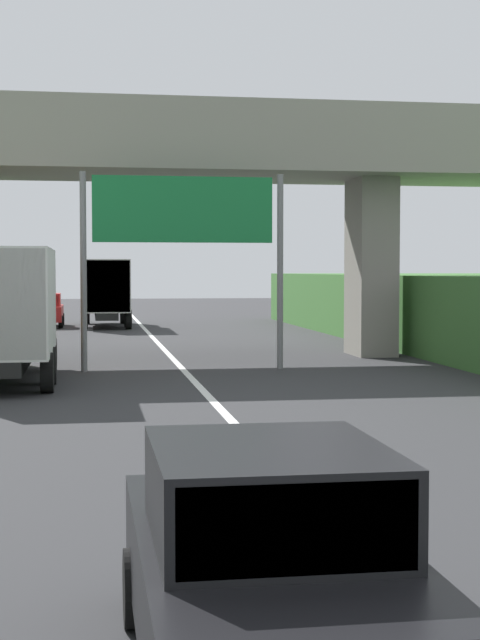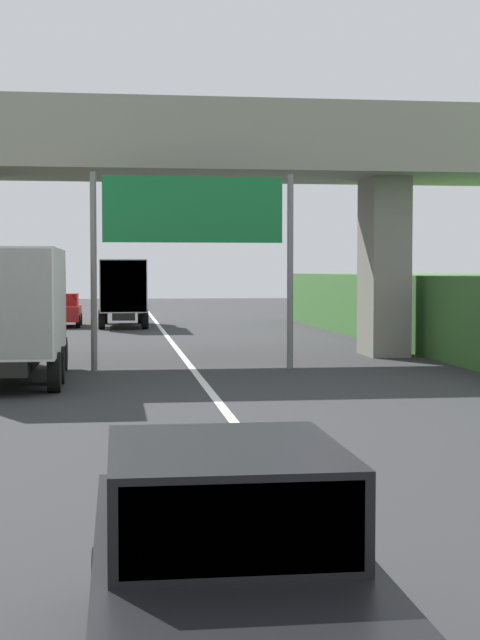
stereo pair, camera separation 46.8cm
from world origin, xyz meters
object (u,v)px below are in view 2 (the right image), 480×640
at_px(overhead_highway_sign, 193,224).
at_px(truck_green, 123,289).
at_px(car_black, 223,567).
at_px(truck_orange, 17,308).
at_px(car_red, 63,310).

xyz_separation_m(overhead_highway_sign, truck_green, (-1.86, 22.18, -2.31)).
distance_m(truck_green, car_black, 43.55).
relative_size(truck_orange, car_black, 1.78).
height_order(overhead_highway_sign, car_red, overhead_highway_sign).
bearing_deg(overhead_highway_sign, truck_green, 94.80).
height_order(overhead_highway_sign, car_black, overhead_highway_sign).
xyz_separation_m(overhead_highway_sign, truck_orange, (-4.76, -2.40, -2.31)).
xyz_separation_m(truck_orange, car_red, (-0.18, 24.89, -1.08)).
distance_m(overhead_highway_sign, car_black, 21.67).
xyz_separation_m(overhead_highway_sign, car_black, (-1.50, -21.35, -3.39)).
relative_size(car_black, car_red, 1.00).
bearing_deg(car_red, truck_orange, -89.58).
bearing_deg(car_red, car_black, -85.51).
height_order(car_black, car_red, same).
height_order(truck_green, car_red, truck_green).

